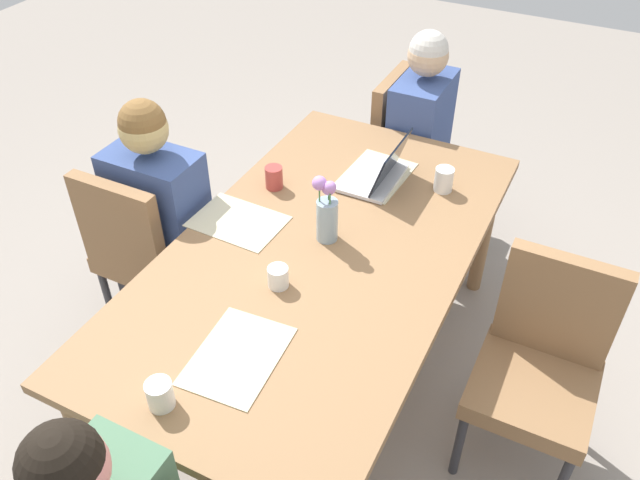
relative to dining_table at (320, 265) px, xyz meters
name	(u,v)px	position (x,y,z in m)	size (l,w,h in m)	color
ground_plane	(320,377)	(0.00, 0.00, -0.68)	(10.00, 10.00, 0.00)	gray
dining_table	(320,265)	(0.00, 0.00, 0.00)	(1.97, 1.07, 0.76)	olive
chair_head_right_left_near	(408,149)	(1.26, 0.09, -0.18)	(0.44, 0.44, 0.90)	olive
person_head_right_left_near	(417,153)	(1.20, 0.02, -0.16)	(0.40, 0.36, 1.19)	#2D2D33
chair_far_left_mid	(144,246)	(-0.05, 0.86, -0.18)	(0.44, 0.44, 0.90)	olive
person_far_left_mid	(164,236)	(0.02, 0.80, -0.16)	(0.36, 0.40, 1.19)	#2D2D33
chair_near_right_near	(542,359)	(0.08, -0.88, -0.18)	(0.44, 0.44, 0.90)	olive
flower_vase	(327,212)	(0.08, 0.01, 0.20)	(0.08, 0.10, 0.28)	#8EA8B7
placemat_head_right_left_near	(376,175)	(0.57, 0.01, 0.08)	(0.36, 0.26, 0.00)	beige
placemat_far_left_mid	(238,221)	(0.01, 0.37, 0.08)	(0.36, 0.26, 0.00)	beige
placemat_head_left_left_far	(237,356)	(-0.59, 0.00, 0.08)	(0.36, 0.26, 0.00)	beige
laptop_head_right_left_near	(378,173)	(0.53, -0.02, 0.12)	(0.32, 0.22, 0.21)	silver
coffee_mug_near_left	(274,177)	(0.29, 0.37, 0.12)	(0.08, 0.08, 0.10)	#AD3D38
coffee_mug_near_right	(278,277)	(-0.24, 0.05, 0.11)	(0.08, 0.08, 0.08)	white
coffee_mug_centre_left	(160,394)	(-0.85, 0.10, 0.12)	(0.08, 0.08, 0.09)	white
coffee_mug_centre_right	(444,180)	(0.60, -0.29, 0.13)	(0.08, 0.08, 0.11)	white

